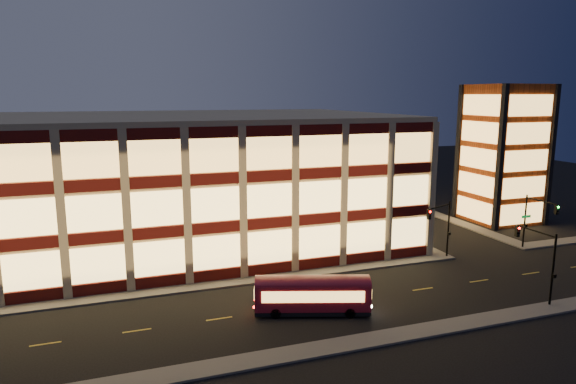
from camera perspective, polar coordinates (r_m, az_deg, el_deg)
name	(u,v)px	position (r m, az deg, el deg)	size (l,w,h in m)	color
ground	(227,288)	(46.11, -6.75, -10.53)	(200.00, 200.00, 0.00)	black
sidewalk_office_south	(191,287)	(46.50, -10.70, -10.36)	(54.00, 2.00, 0.15)	#514F4C
sidewalk_office_east	(368,221)	(69.23, 8.89, -3.25)	(2.00, 30.00, 0.15)	#514F4C
sidewalk_tower_south	(566,241)	(67.43, 28.48, -4.83)	(14.00, 2.00, 0.15)	#514F4C
sidewalk_tower_west	(438,215)	(74.99, 16.32, -2.47)	(2.00, 30.00, 0.15)	#514F4C
sidewalk_near	(273,357)	(34.66, -1.72, -17.88)	(100.00, 2.00, 0.15)	#514F4C
office_building	(168,179)	(59.98, -13.23, 1.43)	(50.45, 30.45, 14.50)	tan
stair_tower	(503,154)	(73.39, 22.77, 3.91)	(8.60, 8.60, 18.00)	#8C3814
traffic_signal_far	(442,221)	(54.12, 16.70, -3.13)	(3.79, 1.87, 6.00)	black
traffic_signal_right	(536,215)	(60.78, 25.83, -2.28)	(1.20, 4.37, 6.00)	black
traffic_signal_near	(540,251)	(46.76, 26.16, -5.95)	(0.32, 4.45, 6.00)	black
trolley_bus	(312,293)	(40.37, 2.72, -11.11)	(9.06, 4.92, 2.99)	maroon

